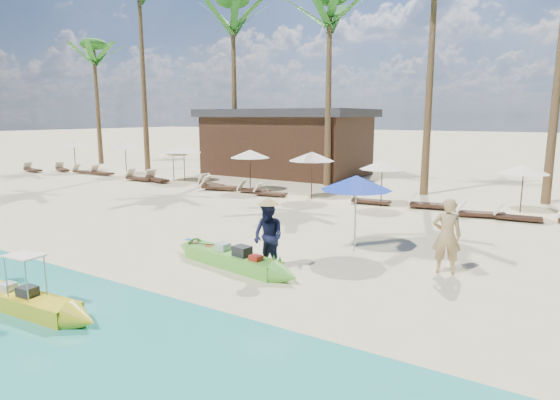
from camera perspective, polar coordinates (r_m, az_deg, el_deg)
The scene contains 34 objects.
ground at distance 13.04m, azimuth -9.15°, elevation -7.13°, with size 240.00×240.00×0.00m, color beige.
wet_sand_strip at distance 10.08m, azimuth -28.69°, elevation -13.57°, with size 240.00×4.50×0.01m, color tan.
green_canoe at distance 12.26m, azimuth -5.90°, elevation -7.15°, with size 4.86×1.11×0.62m.
yellow_canoe at distance 10.88m, azimuth -28.86°, elevation -10.77°, with size 4.58×0.80×1.19m.
tourist at distance 12.24m, azimuth 19.65°, elevation -4.13°, with size 0.69×0.46×1.90m, color tan.
vendor_green at distance 11.70m, azimuth -1.44°, elevation -4.51°, with size 0.86×0.67×1.77m, color #131736.
blue_umbrella at distance 13.45m, azimuth 9.29°, elevation 2.10°, with size 2.05×2.05×2.20m.
resort_parasol_0 at distance 35.80m, azimuth -23.85°, elevation 6.31°, with size 2.12×2.12×2.19m.
lounger_0_left at distance 37.11m, azimuth -28.00°, elevation 3.35°, with size 1.81×0.73×0.60m.
lounger_0_right at distance 36.54m, azimuth -25.05°, elevation 3.49°, with size 1.81×1.08×0.59m.
resort_parasol_1 at distance 32.36m, azimuth -18.37°, elevation 6.33°, with size 2.12×2.12×2.18m.
lounger_1_left at distance 34.49m, azimuth -22.87°, elevation 3.29°, with size 1.75×0.83×0.57m.
lounger_1_right at distance 33.15m, azimuth -20.97°, elevation 3.19°, with size 1.79×0.59×0.60m.
resort_parasol_2 at distance 28.84m, azimuth -12.93°, elevation 5.73°, with size 1.87×1.87×1.93m.
lounger_2_left at distance 29.48m, azimuth -16.87°, elevation 2.67°, with size 1.98×0.69×0.66m.
resort_parasol_3 at distance 28.43m, azimuth -11.66°, elevation 6.11°, with size 2.08×2.08×2.15m.
lounger_3_left at distance 28.66m, azimuth -14.86°, elevation 2.56°, with size 2.00×1.07×0.65m.
lounger_3_right at distance 26.10m, azimuth -8.49°, elevation 2.05°, with size 1.91×1.04×0.62m.
resort_parasol_4 at distance 24.36m, azimuth -3.69°, elevation 5.63°, with size 2.07×2.07×2.14m.
lounger_4_left at distance 24.82m, azimuth -7.64°, elevation 1.69°, with size 2.09×1.14×0.68m.
lounger_4_right at distance 23.77m, azimuth -3.41°, elevation 1.31°, with size 1.77×0.81×0.58m.
resort_parasol_5 at distance 21.92m, azimuth 3.90°, elevation 5.33°, with size 2.16×2.16×2.22m.
lounger_5_left at distance 22.80m, azimuth -1.41°, elevation 0.93°, with size 1.72×0.80×0.56m.
resort_parasol_6 at distance 20.53m, azimuth 12.37°, elevation 4.20°, with size 1.93×1.93×1.99m.
lounger_6_left at distance 21.09m, azimuth 10.72°, elevation 0.04°, with size 1.82×0.74×0.60m.
lounger_6_right at distance 20.63m, azimuth 17.80°, elevation -0.43°, with size 2.06×0.96×0.67m.
resort_parasol_7 at distance 21.03m, azimuth 27.60°, elevation 3.37°, with size 1.92×1.92×1.97m.
lounger_7_left at distance 19.56m, azimuth 22.99°, elevation -1.38°, with size 1.88×0.99×0.61m.
lounger_7_right at distance 19.49m, azimuth 26.74°, elevation -1.75°, with size 1.70×0.68×0.56m.
palm_0 at distance 41.41m, azimuth -21.68°, elevation 15.40°, with size 2.08×2.08×9.90m.
palm_1 at distance 35.55m, azimuth -16.70°, elevation 21.08°, with size 2.08×2.08×13.60m.
palm_2 at distance 31.21m, azimuth -5.74°, elevation 19.97°, with size 2.08×2.08×11.33m.
palm_3 at distance 26.73m, azimuth 6.07°, elevation 20.31°, with size 2.08×2.08×10.52m.
pavilion_west at distance 31.41m, azimuth 0.78°, elevation 7.15°, with size 10.80×6.60×4.30m.
Camera 1 is at (8.25, -9.33, 3.85)m, focal length 30.00 mm.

